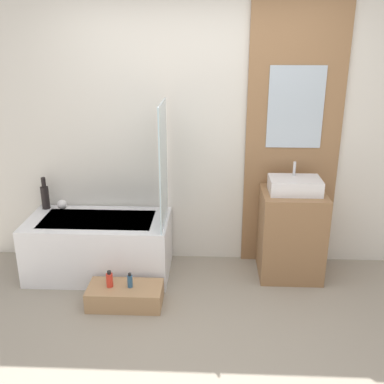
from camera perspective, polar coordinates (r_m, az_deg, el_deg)
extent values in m
plane|color=gray|center=(3.34, -0.15, -20.68)|extent=(12.00, 12.00, 0.00)
cube|color=silver|center=(4.21, 0.87, 7.85)|extent=(4.20, 0.06, 2.60)
cube|color=#8E6642|center=(4.23, 12.74, 7.41)|extent=(0.86, 0.03, 2.60)
cube|color=#ADBCCC|center=(4.17, 13.02, 10.40)|extent=(0.49, 0.01, 0.73)
cube|color=white|center=(4.32, -11.65, -6.73)|extent=(1.30, 0.67, 0.55)
cube|color=silver|center=(4.21, -11.90, -3.45)|extent=(1.01, 0.47, 0.01)
cube|color=silver|center=(3.88, -3.67, 3.44)|extent=(0.01, 0.54, 1.07)
cube|color=#A87F56|center=(3.89, -8.47, -12.87)|extent=(0.62, 0.31, 0.17)
cube|color=#8E6642|center=(4.25, 12.44, -5.23)|extent=(0.56, 0.51, 0.81)
cube|color=white|center=(4.08, 12.92, 0.82)|extent=(0.45, 0.30, 0.13)
cylinder|color=silver|center=(4.12, 12.87, 2.92)|extent=(0.02, 0.02, 0.13)
cylinder|color=black|center=(4.55, -18.14, -0.69)|extent=(0.08, 0.08, 0.22)
cylinder|color=black|center=(4.50, -18.34, 1.19)|extent=(0.04, 0.04, 0.09)
sphere|color=white|center=(4.51, -16.18, -1.52)|extent=(0.09, 0.09, 0.09)
cylinder|color=red|center=(3.84, -10.43, -10.95)|extent=(0.06, 0.06, 0.12)
cylinder|color=black|center=(3.80, -10.49, -10.02)|extent=(0.03, 0.03, 0.03)
cylinder|color=#2D567A|center=(3.81, -7.88, -11.17)|extent=(0.04, 0.04, 0.11)
cylinder|color=black|center=(3.78, -7.93, -10.33)|extent=(0.03, 0.03, 0.02)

